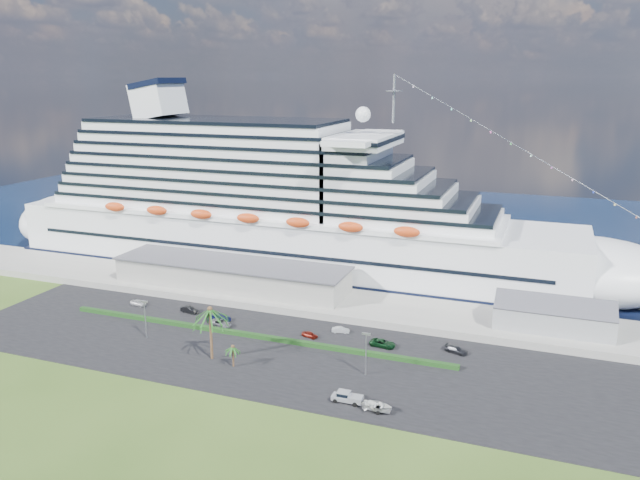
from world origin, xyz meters
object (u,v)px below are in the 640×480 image
at_px(parked_car_3, 219,318).
at_px(boat_trailer, 377,406).
at_px(cruise_ship, 281,211).
at_px(pickup_truck, 347,397).

distance_m(parked_car_3, boat_trailer, 50.80).
height_order(cruise_ship, boat_trailer, cruise_ship).
height_order(cruise_ship, parked_car_3, cruise_ship).
xyz_separation_m(cruise_ship, parked_car_3, (3.20, -42.32, -15.79)).
relative_size(parked_car_3, boat_trailer, 0.93).
height_order(parked_car_3, pickup_truck, pickup_truck).
height_order(pickup_truck, boat_trailer, pickup_truck).
bearing_deg(pickup_truck, boat_trailer, -11.78).
bearing_deg(cruise_ship, boat_trailer, -55.35).
bearing_deg(boat_trailer, cruise_ship, 124.65).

